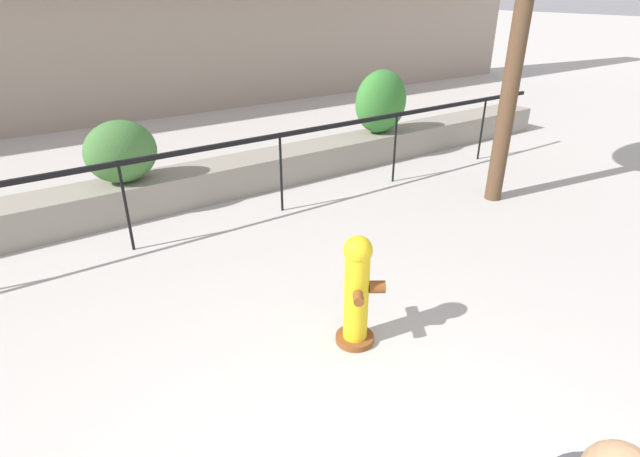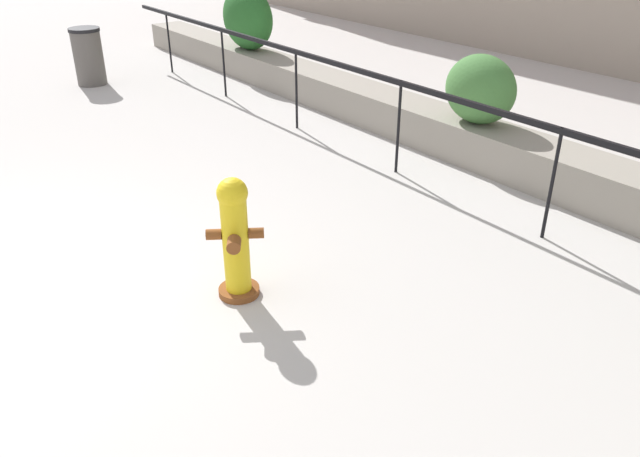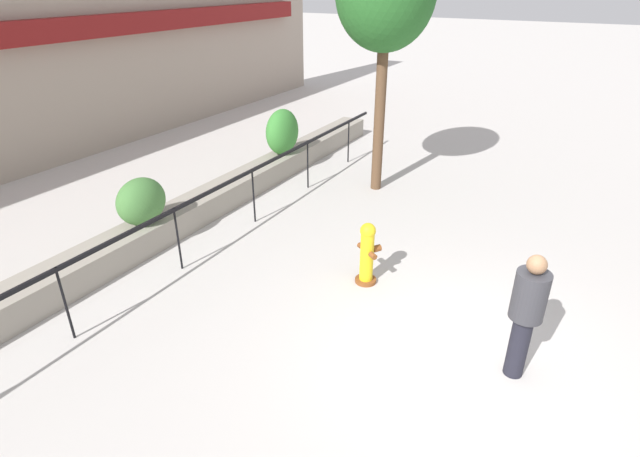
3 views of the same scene
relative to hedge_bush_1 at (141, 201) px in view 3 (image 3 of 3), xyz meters
The scene contains 7 objects.
ground_plane 6.08m from the hedge_bush_1, 92.69° to the right, with size 120.00×120.00×0.00m, color #BCB7B2.
planter_wall_low 0.74m from the hedge_bush_1, behind, with size 18.00×0.70×0.50m, color gray.
fence_railing_segment 1.14m from the hedge_bush_1, 104.38° to the right, with size 15.00×0.05×1.15m.
hedge_bush_1 is the anchor object (origin of this frame).
hedge_bush_2 4.62m from the hedge_bush_1, ahead, with size 1.05×0.69×1.13m, color #387F33.
fire_hydrant 4.18m from the hedge_bush_1, 77.39° to the right, with size 0.49×0.49×1.08m.
pedestrian 6.60m from the hedge_bush_1, 90.98° to the right, with size 0.43×0.43×1.73m.
Camera 3 is at (-5.28, -0.85, 4.54)m, focal length 28.00 mm.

